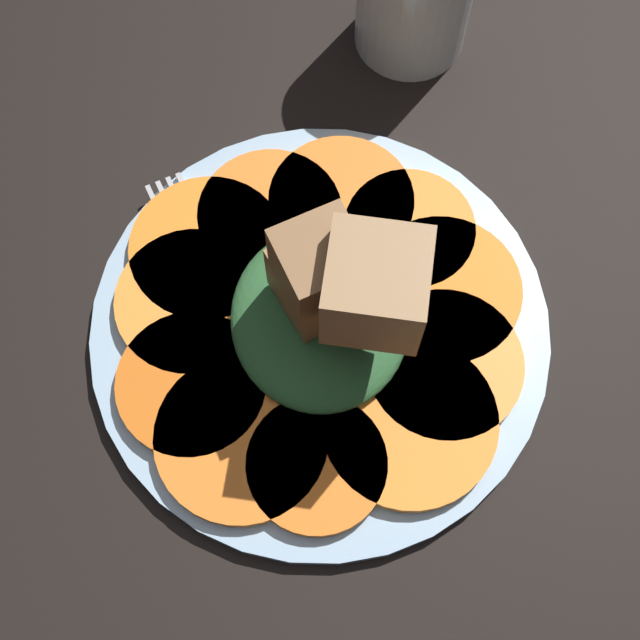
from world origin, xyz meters
The scene contains 15 objects.
table_slab centered at (0.00, 0.00, 1.00)cm, with size 120.00×120.00×2.00cm, color black.
plate centered at (0.00, 0.00, 2.52)cm, with size 26.75×26.75×1.05cm.
carrot_slice_0 centered at (-7.16, -2.47, 3.50)cm, with size 8.73×8.73×0.80cm, color orange.
carrot_slice_1 centered at (-5.24, -6.28, 3.50)cm, with size 9.34×9.34×0.80cm, color orange.
carrot_slice_2 centered at (-1.92, -7.26, 3.50)cm, with size 9.03×9.03×0.80cm, color orange.
carrot_slice_3 centered at (3.05, -7.46, 3.50)cm, with size 8.51×8.51×0.80cm, color orange.
carrot_slice_4 centered at (6.31, -4.80, 3.50)cm, with size 9.65×9.65×0.80cm, color orange.
carrot_slice_5 centered at (8.13, -0.81, 3.50)cm, with size 7.72×7.72×0.80cm, color orange.
carrot_slice_6 centered at (6.16, 4.46, 3.50)cm, with size 9.87×9.87×0.80cm, color orange.
carrot_slice_7 centered at (3.01, 6.83, 3.50)cm, with size 8.95×8.95×0.80cm, color #F99438.
carrot_slice_8 centered at (-1.52, 7.27, 3.50)cm, with size 9.28×9.28×0.80cm, color orange.
carrot_slice_9 centered at (-5.56, 5.80, 3.50)cm, with size 7.88×7.88×0.80cm, color orange.
carrot_slice_10 centered at (-7.73, 1.88, 3.50)cm, with size 8.84×8.84×0.80cm, color orange.
center_pile centered at (0.20, 0.62, 7.39)cm, with size 11.26×10.39×12.25cm.
fork centered at (-1.32, -5.55, 3.30)cm, with size 19.25×8.67×0.40cm.
Camera 1 is at (17.57, -1.35, 51.56)cm, focal length 50.00 mm.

